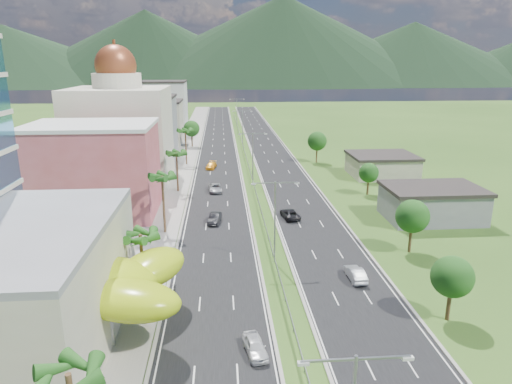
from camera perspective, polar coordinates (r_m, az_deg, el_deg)
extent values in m
plane|color=#2D5119|center=(51.69, 3.63, -13.42)|extent=(500.00, 500.00, 0.00)
cube|color=black|center=(136.89, -4.73, 5.33)|extent=(11.00, 260.00, 0.04)
cube|color=black|center=(137.61, 1.55, 5.44)|extent=(11.00, 260.00, 0.04)
cube|color=gray|center=(137.27, -8.72, 5.25)|extent=(7.00, 260.00, 0.12)
cube|color=gray|center=(119.30, -1.15, 4.08)|extent=(0.08, 216.00, 0.28)
cube|color=gray|center=(220.04, -2.71, 9.52)|extent=(0.10, 0.12, 0.70)
cube|color=gray|center=(24.93, 9.03, -20.08)|extent=(2.88, 0.12, 0.12)
cube|color=gray|center=(25.69, 15.66, -19.32)|extent=(2.88, 0.12, 0.12)
cube|color=silver|center=(24.76, 5.94, -20.53)|extent=(0.60, 0.25, 0.18)
cube|color=silver|center=(26.17, 18.44, -19.10)|extent=(0.60, 0.25, 0.18)
cylinder|color=gray|center=(58.42, 2.37, -3.88)|extent=(0.20, 0.20, 11.00)
cube|color=gray|center=(56.68, 0.98, 1.12)|extent=(2.88, 0.12, 0.12)
cube|color=gray|center=(57.01, 3.87, 1.18)|extent=(2.88, 0.12, 0.12)
cube|color=silver|center=(56.60, -0.31, 1.00)|extent=(0.60, 0.25, 0.18)
cube|color=silver|center=(57.23, 5.13, 1.10)|extent=(0.60, 0.25, 0.18)
cylinder|color=gray|center=(96.81, -0.40, 4.20)|extent=(0.20, 0.20, 11.00)
cube|color=gray|center=(95.77, -1.28, 7.29)|extent=(2.88, 0.12, 0.12)
cube|color=gray|center=(95.97, 0.45, 7.31)|extent=(2.88, 0.12, 0.12)
cube|color=silver|center=(95.73, -2.05, 7.22)|extent=(0.60, 0.25, 0.18)
cube|color=silver|center=(96.11, 1.22, 7.26)|extent=(0.60, 0.25, 0.18)
cylinder|color=gray|center=(141.08, -1.70, 7.96)|extent=(0.20, 0.20, 11.00)
cube|color=gray|center=(140.37, -2.32, 10.09)|extent=(2.88, 0.12, 0.12)
cube|color=gray|center=(140.50, -1.13, 10.10)|extent=(2.88, 0.12, 0.12)
cube|color=silver|center=(140.34, -2.85, 10.04)|extent=(0.60, 0.25, 0.18)
cube|color=silver|center=(140.59, -0.60, 10.07)|extent=(0.60, 0.25, 0.18)
cylinder|color=gray|center=(185.70, -2.39, 9.91)|extent=(0.20, 0.20, 11.00)
cube|color=gray|center=(185.16, -2.86, 11.53)|extent=(2.88, 0.12, 0.12)
cube|color=gray|center=(185.26, -1.95, 11.55)|extent=(2.88, 0.12, 0.12)
cube|color=silver|center=(185.14, -3.27, 11.49)|extent=(0.60, 0.25, 0.18)
cube|color=silver|center=(185.33, -1.55, 11.52)|extent=(0.60, 0.25, 0.18)
cylinder|color=gray|center=(51.55, -24.15, -12.48)|extent=(0.50, 0.50, 4.00)
cylinder|color=gray|center=(45.42, -17.62, -15.81)|extent=(0.50, 0.50, 4.00)
cylinder|color=gray|center=(44.12, -23.82, -17.53)|extent=(0.50, 0.50, 4.00)
cylinder|color=gray|center=(49.25, -14.01, -12.85)|extent=(0.50, 0.50, 4.00)
cube|color=#B54A4D|center=(81.43, -19.54, 2.43)|extent=(20.00, 15.00, 15.00)
cube|color=beige|center=(102.94, -16.47, 6.81)|extent=(20.00, 20.00, 20.00)
cylinder|color=beige|center=(101.85, -16.99, 13.20)|extent=(10.00, 10.00, 3.00)
sphere|color=brown|center=(101.78, -17.14, 14.88)|extent=(8.40, 8.40, 8.40)
cube|color=gray|center=(127.36, -13.71, 7.76)|extent=(16.00, 15.00, 16.00)
cube|color=#A6A089|center=(149.12, -12.37, 8.42)|extent=(16.00, 15.00, 13.00)
cube|color=silver|center=(171.52, -11.41, 10.28)|extent=(16.00, 15.00, 18.00)
cube|color=gray|center=(80.97, 21.12, -1.48)|extent=(15.00, 10.00, 5.00)
cube|color=#A6A089|center=(108.55, 15.43, 3.14)|extent=(14.00, 12.00, 4.40)
cylinder|color=#47301C|center=(52.07, -13.99, -9.03)|extent=(0.36, 0.36, 7.50)
cylinder|color=#47301C|center=(70.28, -11.47, -1.57)|extent=(0.36, 0.36, 9.00)
cylinder|color=#47301C|center=(92.46, -9.82, 2.44)|extent=(0.36, 0.36, 8.00)
cylinder|color=#47301C|center=(116.76, -8.75, 5.52)|extent=(0.36, 0.36, 8.80)
cylinder|color=#47301C|center=(141.67, -8.01, 6.59)|extent=(0.40, 0.40, 4.90)
sphere|color=#22551A|center=(141.19, -8.06, 7.85)|extent=(4.90, 4.90, 4.90)
cylinder|color=#47301C|center=(51.16, 23.00, -12.44)|extent=(0.40, 0.40, 4.20)
sphere|color=#22551A|center=(49.99, 23.34, -9.71)|extent=(4.20, 4.20, 4.20)
cylinder|color=#47301C|center=(66.23, 18.75, -5.28)|extent=(0.40, 0.40, 4.55)
sphere|color=#22551A|center=(65.27, 18.98, -2.88)|extent=(4.55, 4.55, 4.55)
cylinder|color=#47301C|center=(92.27, 13.81, 0.85)|extent=(0.40, 0.40, 3.85)
sphere|color=#22551A|center=(91.67, 13.91, 2.34)|extent=(3.85, 3.85, 3.85)
cylinder|color=#47301C|center=(119.36, 7.60, 4.84)|extent=(0.40, 0.40, 4.90)
sphere|color=#22551A|center=(118.79, 7.65, 6.33)|extent=(4.90, 4.90, 4.90)
imported|color=silver|center=(43.23, -0.11, -18.71)|extent=(2.42, 4.48, 1.45)
imported|color=black|center=(74.58, -5.19, -3.26)|extent=(2.37, 4.86, 1.54)
imported|color=#96999D|center=(92.20, -5.14, 0.52)|extent=(2.95, 5.58, 1.50)
imported|color=orange|center=(112.25, -5.61, 3.33)|extent=(2.91, 5.45, 1.50)
imported|color=#B0B1B8|center=(56.98, 12.31, -9.92)|extent=(1.78, 4.71, 1.53)
imported|color=black|center=(76.62, 4.27, -2.73)|extent=(3.17, 5.59, 1.47)
imported|color=black|center=(54.10, -10.14, -11.51)|extent=(0.65, 1.77, 1.11)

